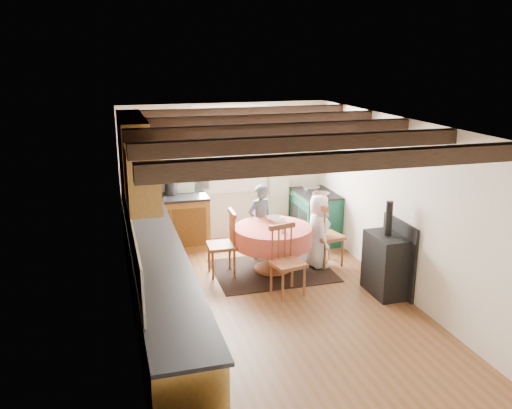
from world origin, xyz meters
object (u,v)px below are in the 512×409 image
object	(u,v)px
cast_iron_stove	(387,248)
child_far	(260,222)
cup	(283,230)
chair_left	(221,243)
dining_table	(273,249)
child_right	(318,231)
aga_range	(315,216)
chair_near	(288,261)
chair_right	(327,234)

from	to	relation	value
cast_iron_stove	child_far	xyz separation A→B (m)	(-1.28, 1.75, -0.05)
cast_iron_stove	cup	bearing A→B (deg)	143.22
cast_iron_stove	chair_left	bearing A→B (deg)	147.87
dining_table	chair_left	size ratio (longest dim) A/B	1.19
dining_table	child_right	bearing A→B (deg)	0.06
chair_left	cup	xyz separation A→B (m)	(0.83, -0.38, 0.26)
dining_table	aga_range	distance (m)	1.60
chair_near	chair_left	distance (m)	1.18
dining_table	child_far	bearing A→B (deg)	92.68
chair_near	chair_right	bearing A→B (deg)	30.21
chair_near	child_right	xyz separation A→B (m)	(0.79, 0.83, 0.09)
cast_iron_stove	child_far	size ratio (longest dim) A/B	1.08
chair_near	aga_range	distance (m)	2.28
child_far	cup	bearing A→B (deg)	77.06
dining_table	chair_near	bearing A→B (deg)	-93.31
chair_near	cup	world-z (taller)	chair_near
chair_left	chair_right	xyz separation A→B (m)	(1.67, -0.09, 0.02)
chair_near	chair_right	size ratio (longest dim) A/B	0.96
child_right	cup	xyz separation A→B (m)	(-0.67, -0.28, 0.18)
chair_left	cup	bearing A→B (deg)	66.91
aga_range	child_right	xyz separation A→B (m)	(-0.40, -1.11, 0.12)
cast_iron_stove	child_right	xyz separation A→B (m)	(-0.51, 1.17, -0.09)
dining_table	cast_iron_stove	world-z (taller)	cast_iron_stove
cast_iron_stove	child_right	bearing A→B (deg)	113.65
child_far	dining_table	bearing A→B (deg)	73.81
child_far	cup	xyz separation A→B (m)	(0.09, -0.86, 0.14)
dining_table	cup	size ratio (longest dim) A/B	12.67
cup	child_right	bearing A→B (deg)	22.77
child_far	cup	distance (m)	0.88
dining_table	chair_right	bearing A→B (deg)	0.84
chair_right	child_far	size ratio (longest dim) A/B	0.83
cast_iron_stove	aga_range	bearing A→B (deg)	92.76
aga_range	cast_iron_stove	distance (m)	2.30
child_far	child_right	size ratio (longest dim) A/B	1.07
aga_range	chair_right	bearing A→B (deg)	-102.39
dining_table	chair_near	size ratio (longest dim) A/B	1.20
child_right	cup	bearing A→B (deg)	118.75
cast_iron_stove	dining_table	bearing A→B (deg)	136.89
chair_left	cast_iron_stove	xyz separation A→B (m)	(2.02, -1.27, 0.17)
chair_near	child_far	bearing A→B (deg)	77.58
chair_near	chair_left	world-z (taller)	chair_left
cast_iron_stove	cup	xyz separation A→B (m)	(-1.19, 0.89, 0.09)
chair_right	cast_iron_stove	xyz separation A→B (m)	(0.35, -1.18, 0.15)
chair_right	child_right	size ratio (longest dim) A/B	0.89
child_far	chair_right	bearing A→B (deg)	129.53
child_right	dining_table	bearing A→B (deg)	96.04
cast_iron_stove	child_right	size ratio (longest dim) A/B	1.15
cast_iron_stove	child_right	world-z (taller)	cast_iron_stove
dining_table	cast_iron_stove	xyz separation A→B (m)	(1.25, -1.17, 0.31)
chair_right	cast_iron_stove	world-z (taller)	cast_iron_stove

